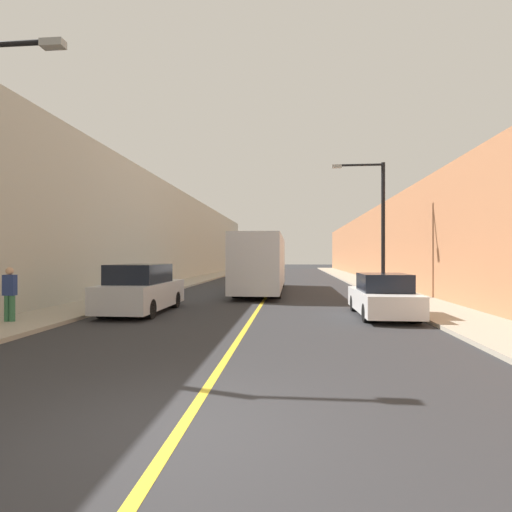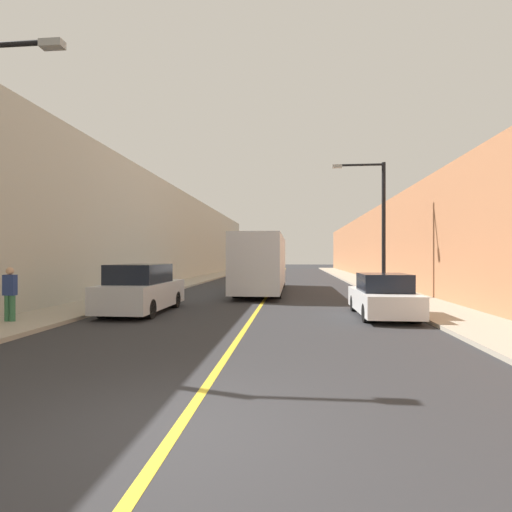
{
  "view_description": "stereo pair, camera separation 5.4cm",
  "coord_description": "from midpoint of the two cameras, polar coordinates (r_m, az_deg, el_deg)",
  "views": [
    {
      "loc": [
        1.4,
        -4.8,
        2.18
      ],
      "look_at": [
        0.0,
        10.49,
        2.18
      ],
      "focal_mm": 28.0,
      "sensor_mm": 36.0,
      "label": 1
    },
    {
      "loc": [
        1.46,
        -4.79,
        2.18
      ],
      "look_at": [
        0.0,
        10.49,
        2.18
      ],
      "focal_mm": 28.0,
      "sensor_mm": 36.0,
      "label": 2
    }
  ],
  "objects": [
    {
      "name": "building_row_left",
      "position": [
        36.77,
        -13.25,
        2.79
      ],
      "size": [
        4.0,
        72.0,
        7.95
      ],
      "primitive_type": "cube",
      "color": "#B7B2A3",
      "rests_on": "ground"
    },
    {
      "name": "ground_plane",
      "position": [
        5.46,
        -11.19,
        -23.54
      ],
      "size": [
        200.0,
        200.0,
        0.0
      ],
      "primitive_type": "plane",
      "color": "#2D2D30"
    },
    {
      "name": "sidewalk_right",
      "position": [
        35.31,
        14.63,
        -3.45
      ],
      "size": [
        2.57,
        72.0,
        0.13
      ],
      "primitive_type": "cube",
      "color": "#A89E8C",
      "rests_on": "ground"
    },
    {
      "name": "building_row_right",
      "position": [
        35.93,
        19.8,
        1.55
      ],
      "size": [
        4.0,
        72.0,
        6.32
      ],
      "primitive_type": "cube",
      "color": "#B2724C",
      "rests_on": "ground"
    },
    {
      "name": "parked_suv_left",
      "position": [
        16.02,
        -15.94,
        -4.71
      ],
      "size": [
        1.97,
        4.87,
        1.87
      ],
      "color": "silver",
      "rests_on": "ground"
    },
    {
      "name": "street_lamp_right",
      "position": [
        21.64,
        17.16,
        5.11
      ],
      "size": [
        2.72,
        0.24,
        6.88
      ],
      "color": "black",
      "rests_on": "sidewalk_right"
    },
    {
      "name": "car_right_near",
      "position": [
        15.07,
        17.76,
        -5.65
      ],
      "size": [
        1.84,
        4.36,
        1.56
      ],
      "color": "silver",
      "rests_on": "ground"
    },
    {
      "name": "road_center_line",
      "position": [
        34.89,
        3.09,
        -3.59
      ],
      "size": [
        0.16,
        72.0,
        0.01
      ],
      "primitive_type": "cube",
      "color": "gold",
      "rests_on": "ground"
    },
    {
      "name": "sidewalk_left",
      "position": [
        35.88,
        -8.27,
        -3.39
      ],
      "size": [
        2.57,
        72.0,
        0.13
      ],
      "primitive_type": "cube",
      "color": "#A89E8C",
      "rests_on": "ground"
    },
    {
      "name": "bus",
      "position": [
        24.27,
        0.98,
        -0.93
      ],
      "size": [
        2.53,
        11.59,
        3.35
      ],
      "color": "silver",
      "rests_on": "ground"
    },
    {
      "name": "pedestrian",
      "position": [
        14.75,
        -31.63,
        -4.55
      ],
      "size": [
        0.37,
        0.24,
        1.7
      ],
      "color": "#336B47",
      "rests_on": "sidewalk_left"
    }
  ]
}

